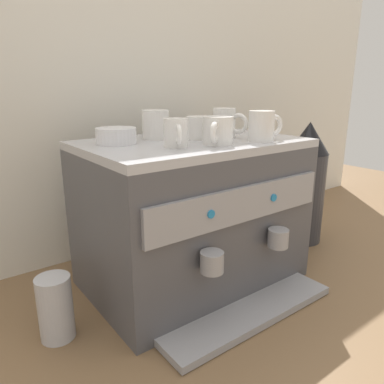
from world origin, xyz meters
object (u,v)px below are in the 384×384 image
ceramic_cup_0 (226,123)px  ceramic_bowl_1 (210,127)px  espresso_machine (193,214)px  ceramic_cup_3 (176,133)px  ceramic_cup_1 (263,126)px  milk_pitcher (55,308)px  ceramic_cup_4 (155,125)px  ceramic_cup_5 (218,131)px  ceramic_bowl_0 (116,136)px  coffee_grinder (305,183)px  ceramic_cup_2 (200,128)px

ceramic_cup_0 → ceramic_bowl_1: ceramic_cup_0 is taller
espresso_machine → ceramic_cup_3: 0.28m
ceramic_cup_0 → ceramic_cup_3: 0.23m
ceramic_cup_1 → milk_pitcher: ceramic_cup_1 is taller
ceramic_cup_0 → ceramic_cup_4: ceramic_cup_0 is taller
espresso_machine → ceramic_cup_5: ceramic_cup_5 is taller
ceramic_cup_1 → ceramic_bowl_1: 0.23m
ceramic_cup_4 → ceramic_cup_0: bearing=-27.9°
ceramic_bowl_1 → ceramic_cup_4: bearing=-177.3°
ceramic_cup_3 → ceramic_bowl_1: (0.25, 0.17, -0.02)m
ceramic_cup_1 → ceramic_cup_3: bearing=167.3°
milk_pitcher → espresso_machine: bearing=3.4°
ceramic_cup_4 → ceramic_bowl_0: size_ratio=1.14×
ceramic_cup_0 → ceramic_cup_1: bearing=-77.0°
ceramic_cup_3 → ceramic_bowl_0: ceramic_cup_3 is taller
espresso_machine → ceramic_cup_4: 0.28m
ceramic_cup_0 → coffee_grinder: ceramic_cup_0 is taller
ceramic_cup_2 → milk_pitcher: ceramic_cup_2 is taller
coffee_grinder → ceramic_cup_1: bearing=-162.7°
ceramic_cup_2 → ceramic_cup_3: size_ratio=1.17×
espresso_machine → coffee_grinder: bearing=-1.0°
milk_pitcher → ceramic_cup_3: bearing=-8.5°
ceramic_cup_2 → ceramic_bowl_1: size_ratio=0.90×
coffee_grinder → milk_pitcher: coffee_grinder is taller
espresso_machine → ceramic_bowl_1: bearing=34.2°
ceramic_cup_0 → milk_pitcher: bearing=-178.3°
ceramic_bowl_0 → milk_pitcher: bearing=-157.3°
ceramic_cup_5 → ceramic_cup_2: bearing=75.2°
ceramic_cup_1 → ceramic_bowl_1: size_ratio=0.94×
milk_pitcher → ceramic_cup_1: bearing=-10.4°
ceramic_bowl_0 → ceramic_cup_0: bearing=-13.8°
ceramic_cup_3 → coffee_grinder: size_ratio=0.20×
ceramic_cup_2 → ceramic_cup_1: bearing=-52.3°
espresso_machine → ceramic_bowl_0: bearing=161.2°
espresso_machine → ceramic_cup_5: 0.27m
ceramic_cup_5 → milk_pitcher: size_ratio=0.66×
ceramic_cup_3 → ceramic_cup_0: bearing=16.1°
ceramic_cup_0 → ceramic_cup_4: size_ratio=0.89×
ceramic_cup_3 → coffee_grinder: ceramic_cup_3 is taller
ceramic_cup_1 → coffee_grinder: size_ratio=0.25×
ceramic_cup_1 → ceramic_cup_5: 0.14m
ceramic_cup_3 → ceramic_cup_5: (0.11, -0.03, 0.00)m
ceramic_cup_5 → coffee_grinder: size_ratio=0.23×
espresso_machine → ceramic_cup_4: (-0.07, 0.09, 0.26)m
espresso_machine → milk_pitcher: (-0.42, -0.03, -0.14)m
ceramic_cup_4 → coffee_grinder: (0.59, -0.10, -0.24)m
ceramic_cup_5 → coffee_grinder: ceramic_cup_5 is taller
ceramic_cup_2 → ceramic_bowl_1: bearing=37.7°
espresso_machine → milk_pitcher: espresso_machine is taller
espresso_machine → ceramic_cup_3: ceramic_cup_3 is taller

